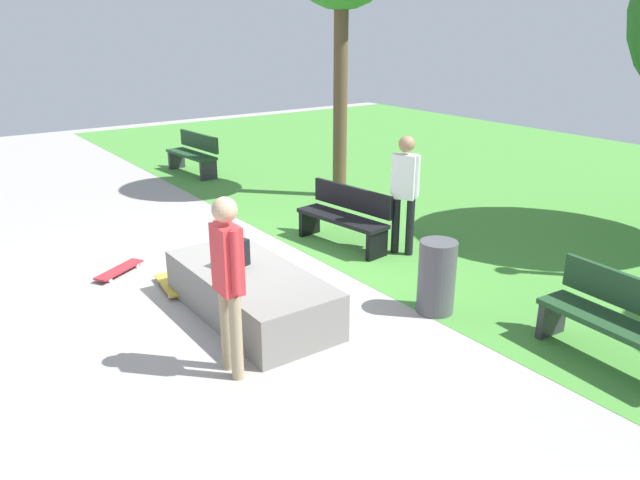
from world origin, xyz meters
The scene contains 12 objects.
ground_plane centered at (0.00, 0.00, 0.00)m, with size 28.00×28.00×0.00m, color #9E9993.
grass_lawn centered at (0.00, 7.69, 0.00)m, with size 26.60×12.62×0.01m, color #478C38.
concrete_ledge centered at (0.91, -0.30, 0.28)m, with size 2.40×1.09×0.55m, color gray.
backpack_on_ledge centered at (0.67, -0.34, 0.71)m, with size 0.28×0.20×0.32m, color black.
skater_performing_trick centered at (1.93, -1.08, 1.07)m, with size 0.43×0.24×1.82m.
skateboard_by_ledge centered at (-0.34, -0.81, 0.06)m, with size 0.82×0.30×0.08m.
skateboard_spare centered at (-1.23, -1.17, 0.06)m, with size 0.59×0.79×0.08m.
park_bench_near_lamppost centered at (-0.35, 2.09, 0.48)m, with size 1.65×0.68×0.91m.
park_bench_far_right centered at (-6.14, 2.22, 0.48)m, with size 1.63×0.61×0.91m.
park_bench_center_lawn centered at (4.04, 2.18, 0.48)m, with size 1.63×0.58×0.91m.
trash_bin centered at (2.13, 1.54, 0.45)m, with size 0.45×0.45×0.89m, color #4C4C51.
pedestrian_with_backpack centered at (0.45, 2.57, 1.07)m, with size 0.42×0.44×1.78m.
Camera 1 is at (6.71, -3.44, 3.29)m, focal length 34.15 mm.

